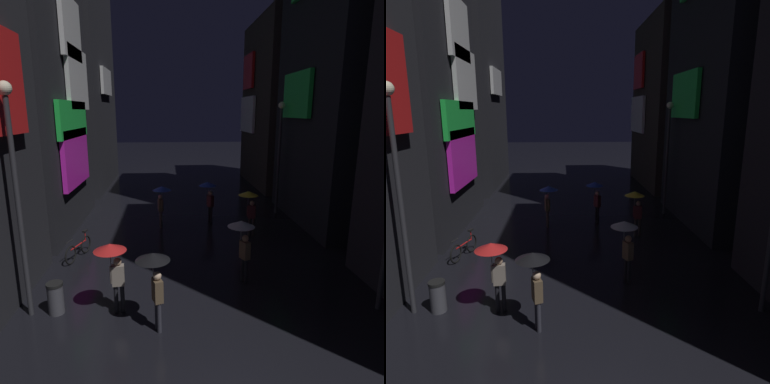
# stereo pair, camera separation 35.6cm
# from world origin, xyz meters

# --- Properties ---
(building_left_mid) EXTENTS (4.25, 7.41, 12.49)m
(building_left_mid) POSITION_xyz_m (-7.46, 12.71, 6.25)
(building_left_mid) COLOR black
(building_left_mid) RESTS_ON ground
(building_left_far) EXTENTS (4.25, 8.83, 21.92)m
(building_left_far) POSITION_xyz_m (-7.49, 22.42, 10.96)
(building_left_far) COLOR black
(building_left_far) RESTS_ON ground
(building_right_far) EXTENTS (4.25, 8.23, 12.09)m
(building_right_far) POSITION_xyz_m (7.48, 22.13, 6.05)
(building_right_far) COLOR #2D2826
(building_right_far) RESTS_ON ground
(pedestrian_midstreet_centre_red) EXTENTS (0.90, 0.90, 2.12)m
(pedestrian_midstreet_centre_red) POSITION_xyz_m (-2.62, 4.85, 1.67)
(pedestrian_midstreet_centre_red) COLOR black
(pedestrian_midstreet_centre_red) RESTS_ON ground
(pedestrian_foreground_left_blue) EXTENTS (0.90, 0.90, 2.12)m
(pedestrian_foreground_left_blue) POSITION_xyz_m (-1.39, 12.12, 1.67)
(pedestrian_foreground_left_blue) COLOR #38332D
(pedestrian_foreground_left_blue) RESTS_ON ground
(pedestrian_near_crossing_blue) EXTENTS (0.90, 0.90, 2.12)m
(pedestrian_near_crossing_blue) POSITION_xyz_m (1.00, 12.89, 1.67)
(pedestrian_near_crossing_blue) COLOR black
(pedestrian_near_crossing_blue) RESTS_ON ground
(pedestrian_foreground_right_yellow) EXTENTS (0.90, 0.90, 2.12)m
(pedestrian_foreground_right_yellow) POSITION_xyz_m (2.61, 10.74, 1.67)
(pedestrian_foreground_right_yellow) COLOR #38332D
(pedestrian_foreground_right_yellow) RESTS_ON ground
(pedestrian_far_right_clear) EXTENTS (0.90, 0.90, 2.12)m
(pedestrian_far_right_clear) POSITION_xyz_m (1.36, 6.49, 1.67)
(pedestrian_far_right_clear) COLOR black
(pedestrian_far_right_clear) RESTS_ON ground
(pedestrian_midstreet_left_black) EXTENTS (0.90, 0.90, 2.12)m
(pedestrian_midstreet_left_black) POSITION_xyz_m (-1.45, 4.07, 1.67)
(pedestrian_midstreet_left_black) COLOR #2D2D38
(pedestrian_midstreet_left_black) RESTS_ON ground
(bicycle_parked_at_storefront) EXTENTS (0.59, 1.76, 0.96)m
(bicycle_parked_at_storefront) POSITION_xyz_m (-4.60, 8.77, 0.39)
(bicycle_parked_at_storefront) COLOR black
(bicycle_parked_at_storefront) RESTS_ON ground
(streetlamp_left_near) EXTENTS (0.36, 0.36, 6.35)m
(streetlamp_left_near) POSITION_xyz_m (-5.00, 4.95, 3.90)
(streetlamp_left_near) COLOR #2D2D33
(streetlamp_left_near) RESTS_ON ground
(streetlamp_right_far) EXTENTS (0.36, 0.36, 6.11)m
(streetlamp_right_far) POSITION_xyz_m (5.00, 14.19, 3.77)
(streetlamp_right_far) COLOR #2D2D33
(streetlamp_right_far) RESTS_ON ground
(trash_bin) EXTENTS (0.46, 0.46, 0.93)m
(trash_bin) POSITION_xyz_m (-4.30, 4.98, 0.47)
(trash_bin) COLOR #3F3F47
(trash_bin) RESTS_ON ground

